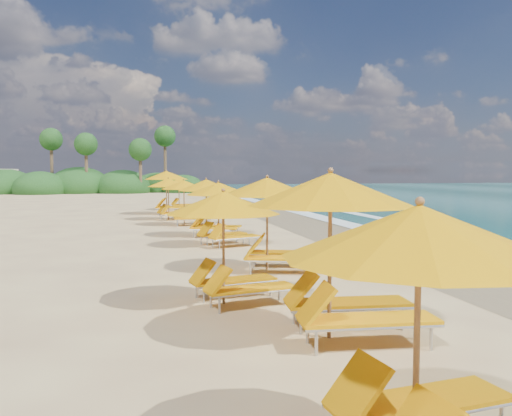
% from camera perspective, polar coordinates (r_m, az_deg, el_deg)
% --- Properties ---
extents(ground, '(160.00, 160.00, 0.00)m').
position_cam_1_polar(ground, '(20.31, 0.00, -3.38)').
color(ground, '#D4BC7C').
rests_on(ground, ground).
extents(wet_sand, '(4.00, 160.00, 0.01)m').
position_cam_1_polar(wet_sand, '(21.52, 10.47, -3.01)').
color(wet_sand, '#8C7A53').
rests_on(wet_sand, ground).
extents(surf_foam, '(4.00, 160.00, 0.01)m').
position_cam_1_polar(surf_foam, '(22.70, 16.77, -2.70)').
color(surf_foam, white).
rests_on(surf_foam, ground).
extents(station_0, '(2.79, 2.64, 2.39)m').
position_cam_1_polar(station_0, '(4.98, 18.51, -10.98)').
color(station_0, olive).
rests_on(station_0, ground).
extents(station_1, '(3.02, 2.83, 2.66)m').
position_cam_1_polar(station_1, '(8.43, 9.21, -3.70)').
color(station_1, olive).
rests_on(station_1, ground).
extents(station_2, '(2.76, 2.64, 2.27)m').
position_cam_1_polar(station_2, '(10.53, -2.59, -3.30)').
color(station_2, olive).
rests_on(station_2, ground).
extents(station_3, '(3.15, 3.07, 2.50)m').
position_cam_1_polar(station_3, '(14.02, 1.98, -0.95)').
color(station_3, olive).
rests_on(station_3, ground).
extents(station_4, '(2.92, 2.87, 2.27)m').
position_cam_1_polar(station_4, '(18.51, -3.53, -0.14)').
color(station_4, olive).
rests_on(station_4, ground).
extents(station_5, '(3.00, 2.96, 2.32)m').
position_cam_1_polar(station_5, '(21.35, -4.83, 0.48)').
color(station_5, olive).
rests_on(station_5, ground).
extents(station_6, '(2.44, 2.27, 2.21)m').
position_cam_1_polar(station_6, '(25.81, -7.28, 0.92)').
color(station_6, olive).
rests_on(station_6, ground).
extents(station_7, '(2.68, 2.55, 2.26)m').
position_cam_1_polar(station_7, '(28.82, -8.95, 1.28)').
color(station_7, olive).
rests_on(station_7, ground).
extents(station_8, '(3.19, 3.04, 2.66)m').
position_cam_1_polar(station_8, '(32.53, -9.13, 1.98)').
color(station_8, olive).
rests_on(station_8, ground).
extents(station_9, '(2.40, 2.25, 2.14)m').
position_cam_1_polar(station_9, '(36.03, -7.93, 1.72)').
color(station_9, olive).
rests_on(station_9, ground).
extents(treeline, '(25.80, 8.80, 9.74)m').
position_cam_1_polar(treeline, '(65.44, -17.38, 2.41)').
color(treeline, '#163D14').
rests_on(treeline, ground).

